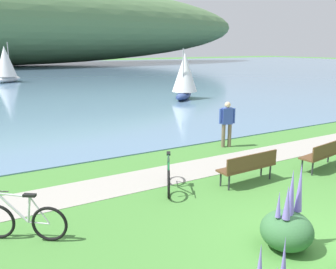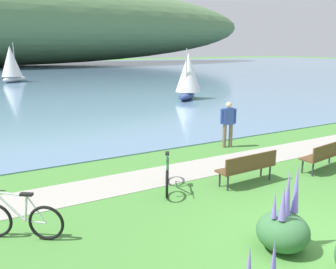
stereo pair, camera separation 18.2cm
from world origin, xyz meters
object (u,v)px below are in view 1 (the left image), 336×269
object	(u,v)px
park_bench_near_camera	(249,165)
park_bench_further_along	(324,153)
bicycle_leaning_near_bench	(169,175)
sailboat_toward_hillside	(185,75)
sailboat_nearest_to_shore	(6,64)
bicycle_beside_path	(23,221)
person_at_shoreline	(227,121)

from	to	relation	value
park_bench_near_camera	park_bench_further_along	world-z (taller)	same
bicycle_leaning_near_bench	sailboat_toward_hillside	world-z (taller)	sailboat_toward_hillside
sailboat_nearest_to_shore	park_bench_near_camera	bearing A→B (deg)	-86.07
bicycle_leaning_near_bench	bicycle_beside_path	world-z (taller)	same
sailboat_nearest_to_shore	bicycle_leaning_near_bench	bearing A→B (deg)	-89.66
sailboat_nearest_to_shore	sailboat_toward_hillside	bearing A→B (deg)	-63.85
park_bench_further_along	park_bench_near_camera	bearing A→B (deg)	174.56
bicycle_beside_path	sailboat_toward_hillside	xyz separation A→B (m)	(12.91, 14.39, 1.29)
park_bench_near_camera	bicycle_leaning_near_bench	world-z (taller)	bicycle_leaning_near_bench
bicycle_leaning_near_bench	sailboat_nearest_to_shore	distance (m)	32.81
park_bench_near_camera	person_at_shoreline	bearing A→B (deg)	60.19
park_bench_near_camera	sailboat_toward_hillside	xyz separation A→B (m)	(7.10, 14.35, 1.17)
bicycle_leaning_near_bench	park_bench_near_camera	bearing A→B (deg)	-18.98
park_bench_near_camera	bicycle_leaning_near_bench	bearing A→B (deg)	161.02
park_bench_near_camera	bicycle_leaning_near_bench	xyz separation A→B (m)	(-2.11, 0.72, -0.12)
park_bench_near_camera	sailboat_toward_hillside	size ratio (longest dim) A/B	0.52
bicycle_leaning_near_bench	bicycle_beside_path	size ratio (longest dim) A/B	1.06
bicycle_beside_path	person_at_shoreline	distance (m)	8.33
bicycle_beside_path	sailboat_nearest_to_shore	size ratio (longest dim) A/B	0.37
sailboat_nearest_to_shore	bicycle_beside_path	bearing A→B (deg)	-95.97
bicycle_beside_path	sailboat_toward_hillside	bearing A→B (deg)	48.09
sailboat_toward_hillside	sailboat_nearest_to_shore	bearing A→B (deg)	116.15
park_bench_near_camera	sailboat_nearest_to_shore	bearing A→B (deg)	93.93
park_bench_further_along	bicycle_beside_path	world-z (taller)	bicycle_beside_path
park_bench_further_along	sailboat_nearest_to_shore	size ratio (longest dim) A/B	0.46
park_bench_near_camera	sailboat_toward_hillside	bearing A→B (deg)	63.66
sailboat_nearest_to_shore	sailboat_toward_hillside	distance (m)	21.34
sailboat_toward_hillside	bicycle_leaning_near_bench	bearing A→B (deg)	-124.06
park_bench_further_along	bicycle_beside_path	distance (m)	8.62
person_at_shoreline	park_bench_further_along	bearing A→B (deg)	-74.35
bicycle_beside_path	sailboat_nearest_to_shore	distance (m)	33.76
park_bench_near_camera	sailboat_nearest_to_shore	distance (m)	33.61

